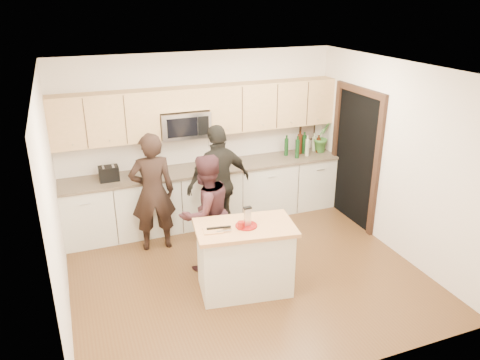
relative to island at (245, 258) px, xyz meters
name	(u,v)px	position (x,y,z in m)	size (l,w,h in m)	color
floor	(246,272)	(0.15, 0.34, -0.45)	(4.50, 4.50, 0.00)	#54371D
room_shell	(246,151)	(0.15, 0.34, 1.28)	(4.52, 4.02, 2.71)	beige
back_cabinetry	(207,194)	(0.15, 2.03, 0.02)	(4.50, 0.66, 0.94)	beige
upper_cabinetry	(204,109)	(0.18, 2.17, 1.39)	(4.50, 0.33, 0.75)	tan
microwave	(184,124)	(-0.16, 2.13, 1.20)	(0.76, 0.41, 0.40)	silver
doorway	(355,153)	(2.38, 1.24, 0.70)	(0.06, 1.25, 2.20)	black
framed_picture	(307,130)	(2.10, 2.32, 0.83)	(0.30, 0.03, 0.38)	black
dish_towel	(150,188)	(-0.80, 1.84, 0.35)	(0.34, 0.60, 0.48)	white
island	(245,258)	(0.00, 0.00, 0.00)	(1.29, 0.87, 0.90)	beige
red_plate	(246,226)	(0.01, -0.02, 0.45)	(0.26, 0.26, 0.02)	maroon
box_grater	(247,216)	(0.02, -0.02, 0.58)	(0.09, 0.06, 0.24)	silver
drink_glass	(241,225)	(-0.08, -0.06, 0.50)	(0.08, 0.08, 0.10)	maroon
cutting_board	(213,231)	(-0.40, 0.01, 0.45)	(0.23, 0.17, 0.02)	tan
tongs	(219,228)	(-0.33, 0.02, 0.47)	(0.29, 0.03, 0.02)	black
knife	(224,231)	(-0.29, -0.07, 0.47)	(0.18, 0.02, 0.01)	silver
toaster	(109,173)	(-1.36, 2.01, 0.59)	(0.28, 0.21, 0.22)	black
bottle_cluster	(304,144)	(1.90, 2.06, 0.67)	(0.66, 0.31, 0.40)	black
orchid	(322,137)	(2.25, 2.06, 0.75)	(0.30, 0.24, 0.54)	#39712D
woman_left	(153,192)	(-0.83, 1.47, 0.42)	(0.64, 0.42, 1.76)	black
woman_center	(206,213)	(-0.28, 0.69, 0.35)	(0.79, 0.61, 1.62)	#32191D
woman_right	(219,183)	(0.15, 1.41, 0.44)	(1.05, 0.44, 1.78)	black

